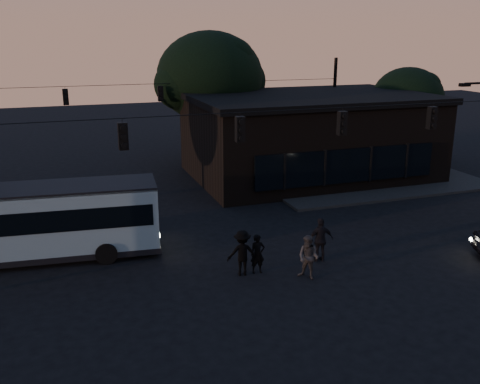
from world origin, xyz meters
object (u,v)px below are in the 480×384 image
object	(u,v)px
bus	(22,220)
pedestrian_b	(308,257)
building	(309,135)
pedestrian_a	(258,254)
pedestrian_c	(321,240)
pedestrian_d	(242,253)

from	to	relation	value
bus	pedestrian_b	bearing A→B (deg)	-22.27
building	pedestrian_a	xyz separation A→B (m)	(-8.73, -13.30, -1.91)
building	pedestrian_a	world-z (taller)	building
pedestrian_c	bus	bearing A→B (deg)	-16.73
pedestrian_a	pedestrian_b	xyz separation A→B (m)	(1.66, -1.11, 0.07)
pedestrian_d	building	bearing A→B (deg)	-114.61
pedestrian_c	pedestrian_b	bearing A→B (deg)	50.71
building	pedestrian_d	bearing A→B (deg)	-125.19
pedestrian_d	pedestrian_b	bearing A→B (deg)	164.03
pedestrian_c	pedestrian_d	distance (m)	3.50
pedestrian_b	building	bearing A→B (deg)	116.24
pedestrian_c	pedestrian_a	bearing A→B (deg)	7.39
pedestrian_a	pedestrian_d	bearing A→B (deg)	-179.87
bus	pedestrian_a	distance (m)	9.81
bus	pedestrian_b	xyz separation A→B (m)	(10.38, -5.51, -0.88)
bus	pedestrian_d	bearing A→B (deg)	-22.66
building	pedestrian_a	bearing A→B (deg)	-123.27
pedestrian_d	bus	bearing A→B (deg)	-17.77
pedestrian_b	pedestrian_a	bearing A→B (deg)	-161.36
pedestrian_a	pedestrian_d	xyz separation A→B (m)	(-0.63, 0.03, 0.12)
pedestrian_b	pedestrian_c	distance (m)	1.79
building	pedestrian_b	xyz separation A→B (m)	(-7.07, -14.41, -1.84)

